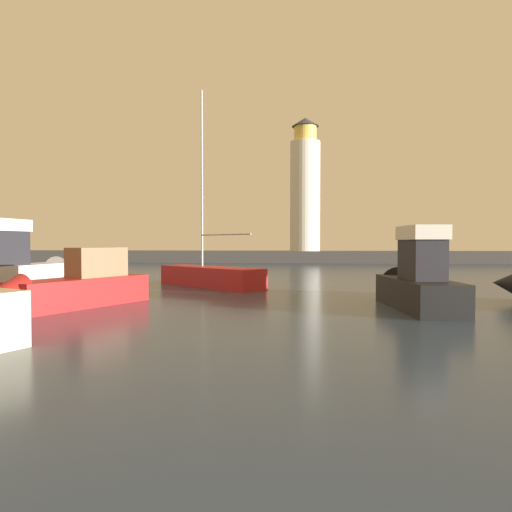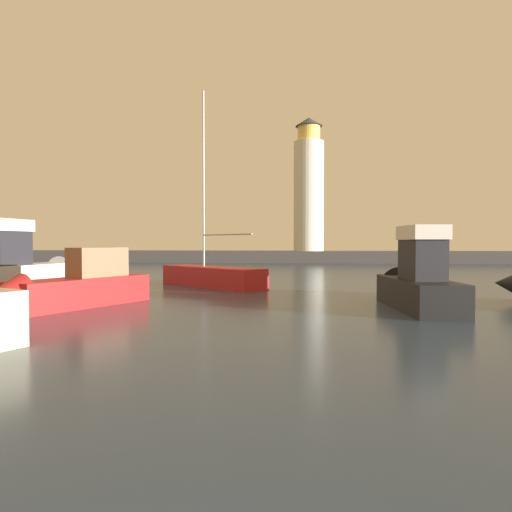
% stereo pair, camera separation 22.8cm
% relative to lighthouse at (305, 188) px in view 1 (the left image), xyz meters
% --- Properties ---
extents(ground_plane, '(220.00, 220.00, 0.00)m').
position_rel_lighthouse_xyz_m(ground_plane, '(-0.88, -31.56, -10.67)').
color(ground_plane, '#2D3D51').
extents(breakwater, '(90.84, 5.48, 1.67)m').
position_rel_lighthouse_xyz_m(breakwater, '(-0.88, 0.00, -9.83)').
color(breakwater, '#423F3D').
rests_on(breakwater, ground_plane).
extents(lighthouse, '(4.26, 4.26, 19.00)m').
position_rel_lighthouse_xyz_m(lighthouse, '(0.00, 0.00, 0.00)').
color(lighthouse, silver).
rests_on(lighthouse, breakwater).
extents(motorboat_1, '(2.65, 7.41, 3.73)m').
position_rel_lighthouse_xyz_m(motorboat_1, '(4.33, -44.38, -9.58)').
color(motorboat_1, black).
rests_on(motorboat_1, ground_plane).
extents(motorboat_3, '(4.88, 7.64, 2.80)m').
position_rel_lighthouse_xyz_m(motorboat_3, '(-10.39, -46.39, -9.82)').
color(motorboat_3, '#B21E1E').
rests_on(motorboat_3, ground_plane).
extents(motorboat_4, '(3.54, 8.80, 4.37)m').
position_rel_lighthouse_xyz_m(motorboat_4, '(-16.85, -39.14, -9.40)').
color(motorboat_4, silver).
rests_on(motorboat_4, ground_plane).
extents(sailboat_moored, '(7.62, 6.69, 12.60)m').
position_rel_lighthouse_xyz_m(sailboat_moored, '(-6.28, -36.46, -9.98)').
color(sailboat_moored, '#B21E1E').
rests_on(sailboat_moored, ground_plane).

